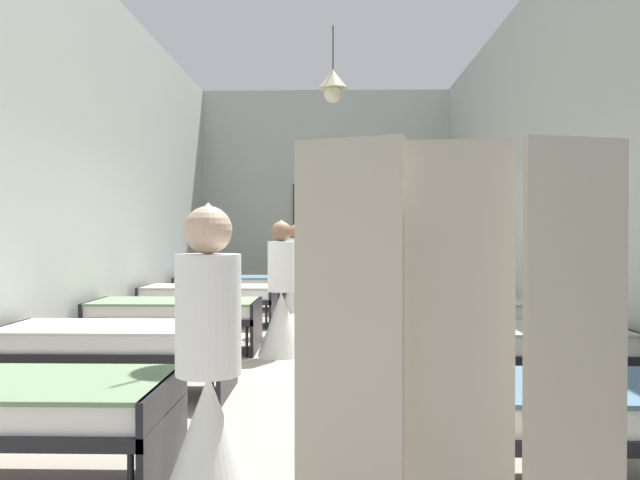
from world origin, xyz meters
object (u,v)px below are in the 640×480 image
bed_right_row_2 (460,313)px  bed_right_row_3 (433,296)px  bed_right_row_0 (611,410)px  bed_left_row_2 (175,312)px  bed_right_row_4 (416,284)px  nurse_far_aisle (209,412)px  nurse_mid_aisle (295,280)px  bed_left_row_1 (117,342)px  privacy_screen (460,366)px  bed_right_row_1 (507,343)px  bed_left_row_4 (231,284)px  potted_plant (321,264)px  nurse_near_aisle (281,307)px  bed_left_row_3 (209,295)px

bed_right_row_2 → bed_right_row_3: (0.00, 1.90, 0.00)m
bed_right_row_0 → bed_left_row_2: 4.99m
bed_right_row_3 → bed_right_row_4: bearing=90.0°
bed_right_row_3 → nurse_far_aisle: bearing=-108.2°
bed_right_row_2 → nurse_mid_aisle: size_ratio=1.28×
bed_left_row_1 → nurse_mid_aisle: (1.14, 5.39, 0.09)m
bed_right_row_0 → bed_right_row_4: size_ratio=1.00×
bed_left_row_1 → privacy_screen: privacy_screen is taller
bed_right_row_0 → nurse_far_aisle: (-2.00, -0.39, 0.09)m
bed_right_row_1 → privacy_screen: 2.97m
bed_left_row_4 → potted_plant: size_ratio=1.51×
bed_right_row_1 → bed_left_row_2: same height
bed_right_row_3 → nurse_far_aisle: (-2.00, -6.09, 0.09)m
bed_right_row_2 → nurse_near_aisle: bearing=-172.7°
bed_right_row_1 → bed_left_row_2: bearing=149.6°
bed_right_row_0 → bed_right_row_4: (0.00, 7.60, 0.00)m
nurse_near_aisle → privacy_screen: bearing=-164.1°
bed_right_row_0 → bed_left_row_4: (-3.24, 7.60, 0.00)m
bed_right_row_3 → bed_left_row_2: bearing=-149.6°
bed_left_row_2 → bed_left_row_3: same height
bed_right_row_1 → bed_right_row_2: size_ratio=1.00×
bed_left_row_4 → nurse_far_aisle: size_ratio=1.28×
bed_left_row_4 → nurse_mid_aisle: bearing=-15.4°
nurse_near_aisle → privacy_screen: 4.56m
bed_left_row_1 → nurse_far_aisle: 2.60m
nurse_mid_aisle → nurse_far_aisle: (0.10, -7.68, 0.00)m
nurse_mid_aisle → bed_left_row_4: bearing=-71.8°
bed_right_row_1 → bed_right_row_2: 1.90m
bed_left_row_3 → bed_left_row_4: 1.90m
bed_left_row_1 → bed_right_row_1: 3.24m
bed_right_row_4 → privacy_screen: 8.54m
nurse_near_aisle → nurse_far_aisle: size_ratio=1.00×
bed_right_row_3 → privacy_screen: 6.66m
potted_plant → bed_left_row_4: bearing=-133.1°
bed_left_row_4 → privacy_screen: (2.29, -8.48, 0.41)m
bed_right_row_1 → bed_right_row_3: 3.80m
bed_left_row_3 → bed_right_row_3: (3.24, 0.00, 0.00)m
bed_left_row_3 → potted_plant: 3.88m
bed_left_row_1 → nurse_near_aisle: size_ratio=1.28×
potted_plant → privacy_screen: (0.74, -10.13, 0.15)m
bed_right_row_1 → bed_right_row_0: bearing=-90.0°
nurse_far_aisle → privacy_screen: size_ratio=0.87×
bed_right_row_0 → nurse_far_aisle: 2.04m
potted_plant → privacy_screen: size_ratio=0.74×
bed_left_row_1 → bed_right_row_1: same height
bed_left_row_2 → bed_right_row_2: bearing=0.0°
potted_plant → bed_right_row_2: bearing=-72.7°
nurse_near_aisle → potted_plant: bearing=-0.5°
privacy_screen → bed_right_row_4: bearing=86.2°
bed_right_row_1 → bed_right_row_3: size_ratio=1.00×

